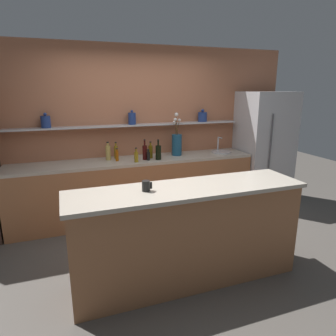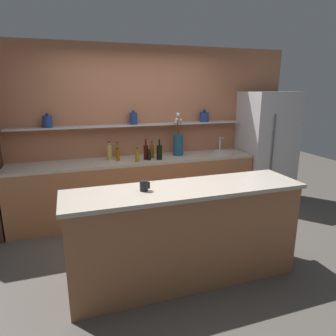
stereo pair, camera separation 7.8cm
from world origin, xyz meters
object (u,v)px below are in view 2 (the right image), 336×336
(sink_fixture, at_px, (223,151))
(bottle_sauce_1, at_px, (118,155))
(flower_vase, at_px, (178,143))
(bottle_wine_0, at_px, (159,152))
(bottle_oil_3, at_px, (152,151))
(bottle_spirit_4, at_px, (109,152))
(bottle_oil_7, at_px, (137,156))
(bottle_oil_2, at_px, (117,152))
(refrigerator, at_px, (266,148))
(bottle_sauce_5, at_px, (158,154))
(coffee_mug, at_px, (144,186))
(bottle_wine_6, at_px, (146,152))
(bottle_sauce_8, at_px, (149,155))

(sink_fixture, bearing_deg, bottle_sauce_1, -179.06)
(flower_vase, xyz_separation_m, bottle_wine_0, (-0.37, -0.19, -0.08))
(bottle_oil_3, relative_size, bottle_spirit_4, 0.93)
(bottle_oil_3, distance_m, bottle_oil_7, 0.32)
(bottle_wine_0, bearing_deg, bottle_oil_2, 153.59)
(bottle_oil_2, height_order, bottle_oil_7, bottle_oil_2)
(refrigerator, height_order, bottle_oil_7, refrigerator)
(flower_vase, bearing_deg, refrigerator, -3.62)
(refrigerator, xyz_separation_m, bottle_wine_0, (-1.96, -0.09, 0.08))
(bottle_wine_0, height_order, bottle_sauce_5, bottle_wine_0)
(refrigerator, xyz_separation_m, bottle_oil_7, (-2.31, -0.14, 0.05))
(sink_fixture, bearing_deg, bottle_oil_3, -179.66)
(bottle_oil_3, bearing_deg, coffee_mug, -107.78)
(bottle_wine_0, relative_size, bottle_spirit_4, 1.12)
(sink_fixture, height_order, bottle_sauce_5, sink_fixture)
(bottle_wine_6, bearing_deg, refrigerator, 0.68)
(refrigerator, height_order, bottle_sauce_1, refrigerator)
(flower_vase, xyz_separation_m, bottle_oil_7, (-0.72, -0.24, -0.11))
(bottle_spirit_4, xyz_separation_m, bottle_sauce_5, (0.72, -0.14, -0.04))
(refrigerator, distance_m, bottle_oil_7, 2.31)
(refrigerator, xyz_separation_m, bottle_oil_3, (-2.04, 0.04, 0.07))
(bottle_wine_0, relative_size, bottle_oil_3, 1.20)
(bottle_sauce_5, distance_m, bottle_sauce_8, 0.18)
(bottle_oil_3, relative_size, bottle_sauce_8, 1.51)
(bottle_wine_6, xyz_separation_m, coffee_mug, (-0.45, -1.67, 0.04))
(bottle_spirit_4, distance_m, bottle_wine_6, 0.54)
(bottle_oil_2, xyz_separation_m, bottle_sauce_5, (0.59, -0.21, -0.03))
(bottle_spirit_4, bearing_deg, flower_vase, -1.21)
(bottle_sauce_1, height_order, bottle_sauce_5, bottle_sauce_1)
(bottle_oil_2, bearing_deg, flower_vase, -5.78)
(refrigerator, bearing_deg, sink_fixture, 176.60)
(bottle_wine_0, height_order, bottle_sauce_8, bottle_wine_0)
(flower_vase, relative_size, bottle_sauce_1, 3.52)
(bottle_oil_3, bearing_deg, bottle_wine_6, -148.81)
(bottle_spirit_4, bearing_deg, bottle_oil_3, -7.44)
(refrigerator, bearing_deg, bottle_wine_6, -179.32)
(bottle_wine_0, height_order, bottle_wine_6, same)
(bottle_wine_0, relative_size, bottle_oil_7, 1.45)
(bottle_wine_0, relative_size, coffee_mug, 3.03)
(refrigerator, height_order, bottle_spirit_4, refrigerator)
(bottle_wine_0, distance_m, bottle_sauce_5, 0.09)
(bottle_spirit_4, bearing_deg, bottle_sauce_1, -43.16)
(bottle_sauce_8, bearing_deg, bottle_oil_3, 60.37)
(bottle_wine_6, bearing_deg, bottle_spirit_4, 164.07)
(coffee_mug, bearing_deg, bottle_oil_7, 79.56)
(bottle_oil_7, bearing_deg, bottle_oil_3, 33.87)
(bottle_sauce_1, bearing_deg, flower_vase, 4.75)
(bottle_oil_7, bearing_deg, refrigerator, 3.46)
(flower_vase, bearing_deg, bottle_sauce_1, -175.25)
(bottle_spirit_4, distance_m, bottle_sauce_5, 0.74)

